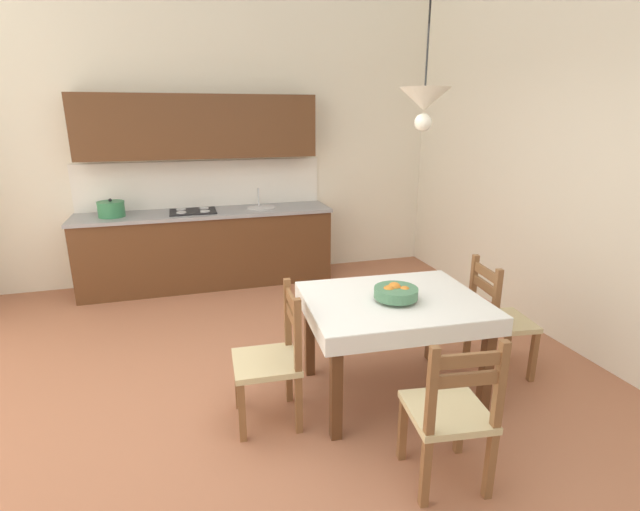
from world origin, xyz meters
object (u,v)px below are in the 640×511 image
object	(u,v)px
dining_table	(393,316)
kitchen_cabinetry	(205,214)
pendant_lamp	(424,101)
dining_chair_tv_side	(272,360)
fruit_bowl	(396,293)
dining_chair_window_side	(498,321)
dining_chair_camera_side	(450,414)

from	to	relation	value
dining_table	kitchen_cabinetry	bearing A→B (deg)	111.43
pendant_lamp	dining_chair_tv_side	bearing A→B (deg)	-177.71
kitchen_cabinetry	dining_table	bearing A→B (deg)	-68.57
dining_table	dining_chair_tv_side	size ratio (longest dim) A/B	1.38
fruit_bowl	pendant_lamp	bearing A→B (deg)	11.92
fruit_bowl	pendant_lamp	xyz separation A→B (m)	(0.15, 0.03, 1.25)
dining_table	fruit_bowl	world-z (taller)	fruit_bowl
kitchen_cabinetry	fruit_bowl	world-z (taller)	kitchen_cabinetry
dining_chair_tv_side	fruit_bowl	xyz separation A→B (m)	(0.87, 0.01, 0.37)
dining_chair_window_side	pendant_lamp	distance (m)	1.80
dining_chair_window_side	dining_chair_tv_side	bearing A→B (deg)	-176.92
dining_table	dining_chair_tv_side	bearing A→B (deg)	-176.49
dining_chair_window_side	dining_chair_camera_side	xyz separation A→B (m)	(-1.00, -0.94, 0.00)
dining_chair_window_side	dining_chair_tv_side	xyz separation A→B (m)	(-1.80, -0.10, 0.00)
dining_chair_tv_side	dining_chair_camera_side	bearing A→B (deg)	-46.45
kitchen_cabinetry	fruit_bowl	xyz separation A→B (m)	(1.09, -2.86, -0.04)
dining_chair_tv_side	fruit_bowl	size ratio (longest dim) A/B	3.10
dining_chair_window_side	kitchen_cabinetry	bearing A→B (deg)	126.19
kitchen_cabinetry	pendant_lamp	xyz separation A→B (m)	(1.24, -2.83, 1.21)
dining_chair_tv_side	dining_chair_camera_side	world-z (taller)	same
dining_chair_window_side	pendant_lamp	world-z (taller)	pendant_lamp
dining_table	dining_chair_window_side	distance (m)	0.94
kitchen_cabinetry	pendant_lamp	distance (m)	3.31
kitchen_cabinetry	dining_chair_camera_side	size ratio (longest dim) A/B	3.13
dining_chair_window_side	pendant_lamp	bearing A→B (deg)	-175.90
dining_table	dining_chair_camera_side	size ratio (longest dim) A/B	1.38
dining_chair_window_side	fruit_bowl	bearing A→B (deg)	-174.65
dining_chair_tv_side	pendant_lamp	world-z (taller)	pendant_lamp
fruit_bowl	dining_chair_camera_side	bearing A→B (deg)	-94.54
dining_chair_camera_side	dining_chair_window_side	bearing A→B (deg)	43.33
kitchen_cabinetry	dining_chair_camera_side	distance (m)	3.87
dining_chair_camera_side	fruit_bowl	distance (m)	0.94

